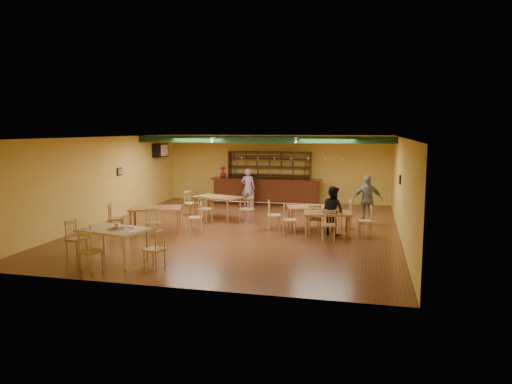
% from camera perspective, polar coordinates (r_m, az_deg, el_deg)
% --- Properties ---
extents(floor, '(12.00, 12.00, 0.00)m').
position_cam_1_polar(floor, '(15.66, -1.68, -4.42)').
color(floor, brown).
rests_on(floor, ground).
extents(ceiling_beam, '(10.00, 0.30, 0.25)m').
position_cam_1_polar(ceiling_beam, '(18.04, 0.62, 6.36)').
color(ceiling_beam, black).
rests_on(ceiling_beam, ceiling).
extents(track_rail_left, '(0.05, 2.50, 0.05)m').
position_cam_1_polar(track_rail_left, '(19.09, -4.29, 6.62)').
color(track_rail_left, white).
rests_on(track_rail_left, ceiling).
extents(track_rail_right, '(0.05, 2.50, 0.05)m').
position_cam_1_polar(track_rail_right, '(18.37, 5.33, 6.57)').
color(track_rail_right, white).
rests_on(track_rail_right, ceiling).
extents(ac_unit, '(0.34, 0.70, 0.48)m').
position_cam_1_polar(ac_unit, '(20.95, -11.47, 4.96)').
color(ac_unit, white).
rests_on(ac_unit, wall_left).
extents(picture_left, '(0.04, 0.34, 0.28)m').
position_cam_1_polar(picture_left, '(18.23, -16.13, 2.39)').
color(picture_left, black).
rests_on(picture_left, wall_left).
extents(picture_right, '(0.04, 0.34, 0.28)m').
position_cam_1_polar(picture_right, '(15.40, 16.97, 1.45)').
color(picture_right, black).
rests_on(picture_right, wall_right).
extents(bar_counter, '(4.83, 0.85, 1.13)m').
position_cam_1_polar(bar_counter, '(20.57, 1.25, 0.07)').
color(bar_counter, '#38150B').
rests_on(bar_counter, ground).
extents(back_bar_hutch, '(3.74, 0.40, 2.28)m').
position_cam_1_polar(back_bar_hutch, '(21.12, 1.61, 1.84)').
color(back_bar_hutch, '#38150B').
rests_on(back_bar_hutch, ground).
extents(poinsettia, '(0.35, 0.35, 0.49)m').
position_cam_1_polar(poinsettia, '(20.98, -4.00, 2.43)').
color(poinsettia, '#B21026').
rests_on(poinsettia, bar_counter).
extents(dining_table_a, '(1.84, 1.42, 0.81)m').
position_cam_1_polar(dining_table_a, '(17.42, -4.67, -1.86)').
color(dining_table_a, '#AB6B3D').
rests_on(dining_table_a, ground).
extents(dining_table_b, '(1.67, 1.28, 0.74)m').
position_cam_1_polar(dining_table_b, '(15.70, 6.52, -3.06)').
color(dining_table_b, '#AB6B3D').
rests_on(dining_table_b, ground).
extents(dining_table_c, '(1.83, 1.43, 0.80)m').
position_cam_1_polar(dining_table_c, '(15.37, -11.97, -3.29)').
color(dining_table_c, '#AB6B3D').
rests_on(dining_table_c, ground).
extents(dining_table_d, '(1.54, 1.05, 0.71)m').
position_cam_1_polar(dining_table_d, '(14.81, 8.57, -3.80)').
color(dining_table_d, '#AB6B3D').
rests_on(dining_table_d, ground).
extents(near_table, '(1.74, 1.31, 0.84)m').
position_cam_1_polar(near_table, '(12.22, -16.80, -6.18)').
color(near_table, '#C8AF86').
rests_on(near_table, ground).
extents(pizza_tray, '(0.49, 0.49, 0.01)m').
position_cam_1_polar(pizza_tray, '(12.07, -16.42, -4.25)').
color(pizza_tray, silver).
rests_on(pizza_tray, near_table).
extents(parmesan_shaker, '(0.09, 0.09, 0.11)m').
position_cam_1_polar(parmesan_shaker, '(12.24, -19.32, -3.99)').
color(parmesan_shaker, '#EAE5C6').
rests_on(parmesan_shaker, near_table).
extents(napkin_stack, '(0.22, 0.17, 0.03)m').
position_cam_1_polar(napkin_stack, '(12.12, -14.74, -4.10)').
color(napkin_stack, white).
rests_on(napkin_stack, near_table).
extents(pizza_server, '(0.25, 0.32, 0.00)m').
position_cam_1_polar(pizza_server, '(12.03, -15.59, -4.21)').
color(pizza_server, silver).
rests_on(pizza_server, pizza_tray).
extents(side_plate, '(0.26, 0.26, 0.01)m').
position_cam_1_polar(side_plate, '(11.64, -14.80, -4.64)').
color(side_plate, white).
rests_on(side_plate, near_table).
extents(patron_bar, '(0.61, 0.41, 1.62)m').
position_cam_1_polar(patron_bar, '(19.88, -0.96, 0.53)').
color(patron_bar, purple).
rests_on(patron_bar, ground).
extents(patron_right_a, '(0.94, 0.92, 1.53)m').
position_cam_1_polar(patron_right_a, '(14.77, 9.25, -2.24)').
color(patron_right_a, black).
rests_on(patron_right_a, ground).
extents(patron_right_b, '(1.04, 0.52, 1.70)m').
position_cam_1_polar(patron_right_b, '(16.65, 13.32, -0.93)').
color(patron_right_b, gray).
rests_on(patron_right_b, ground).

